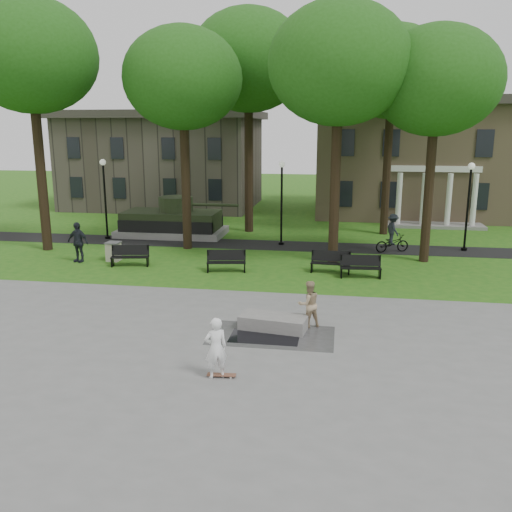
{
  "coord_description": "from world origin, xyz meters",
  "views": [
    {
      "loc": [
        3.86,
        -17.8,
        6.54
      ],
      "look_at": [
        0.46,
        3.49,
        1.4
      ],
      "focal_mm": 38.0,
      "sensor_mm": 36.0,
      "label": 1
    }
  ],
  "objects_px": {
    "park_bench_0": "(131,255)",
    "trash_bin": "(114,251)",
    "cyclist": "(392,237)",
    "skateboarder": "(216,348)",
    "friend_watching": "(309,304)",
    "concrete_block": "(274,322)"
  },
  "relations": [
    {
      "from": "concrete_block",
      "to": "skateboarder",
      "type": "bearing_deg",
      "value": -105.45
    },
    {
      "from": "friend_watching",
      "to": "cyclist",
      "type": "xyz_separation_m",
      "value": [
        3.7,
        11.94,
        0.03
      ]
    },
    {
      "from": "skateboarder",
      "to": "park_bench_0",
      "type": "distance_m",
      "value": 13.06
    },
    {
      "from": "concrete_block",
      "to": "cyclist",
      "type": "distance_m",
      "value": 13.24
    },
    {
      "from": "concrete_block",
      "to": "cyclist",
      "type": "height_order",
      "value": "cyclist"
    },
    {
      "from": "friend_watching",
      "to": "cyclist",
      "type": "relative_size",
      "value": 0.77
    },
    {
      "from": "cyclist",
      "to": "park_bench_0",
      "type": "height_order",
      "value": "cyclist"
    },
    {
      "from": "park_bench_0",
      "to": "trash_bin",
      "type": "relative_size",
      "value": 1.93
    },
    {
      "from": "skateboarder",
      "to": "trash_bin",
      "type": "bearing_deg",
      "value": -84.82
    },
    {
      "from": "friend_watching",
      "to": "cyclist",
      "type": "bearing_deg",
      "value": -135.49
    },
    {
      "from": "friend_watching",
      "to": "trash_bin",
      "type": "xyz_separation_m",
      "value": [
        -10.25,
        7.76,
        -0.33
      ]
    },
    {
      "from": "skateboarder",
      "to": "friend_watching",
      "type": "height_order",
      "value": "skateboarder"
    },
    {
      "from": "friend_watching",
      "to": "park_bench_0",
      "type": "height_order",
      "value": "friend_watching"
    },
    {
      "from": "skateboarder",
      "to": "cyclist",
      "type": "xyz_separation_m",
      "value": [
        5.88,
        16.13,
        -0.01
      ]
    },
    {
      "from": "concrete_block",
      "to": "skateboarder",
      "type": "height_order",
      "value": "skateboarder"
    },
    {
      "from": "skateboarder",
      "to": "friend_watching",
      "type": "relative_size",
      "value": 1.06
    },
    {
      "from": "friend_watching",
      "to": "trash_bin",
      "type": "height_order",
      "value": "friend_watching"
    },
    {
      "from": "skateboarder",
      "to": "park_bench_0",
      "type": "height_order",
      "value": "skateboarder"
    },
    {
      "from": "cyclist",
      "to": "trash_bin",
      "type": "distance_m",
      "value": 14.57
    },
    {
      "from": "skateboarder",
      "to": "cyclist",
      "type": "distance_m",
      "value": 17.17
    },
    {
      "from": "trash_bin",
      "to": "cyclist",
      "type": "bearing_deg",
      "value": 16.7
    },
    {
      "from": "park_bench_0",
      "to": "cyclist",
      "type": "bearing_deg",
      "value": 10.9
    }
  ]
}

